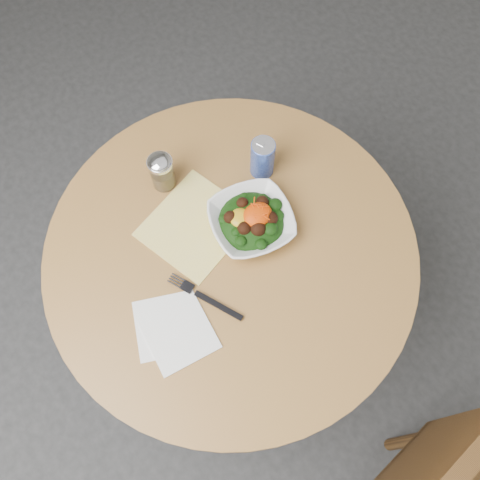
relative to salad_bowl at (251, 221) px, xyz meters
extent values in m
plane|color=#2A2B2D|center=(-0.08, -0.03, -0.78)|extent=(6.00, 6.00, 0.00)
cylinder|color=black|center=(-0.08, -0.03, -0.76)|extent=(0.52, 0.52, 0.03)
cylinder|color=black|center=(-0.08, -0.03, -0.42)|extent=(0.10, 0.10, 0.71)
cylinder|color=#B97A42|center=(-0.08, -0.03, -0.05)|extent=(0.90, 0.90, 0.04)
cylinder|color=#543517|center=(0.12, -0.66, -0.58)|extent=(0.04, 0.04, 0.40)
cube|color=#E1B80B|center=(-0.11, 0.08, -0.03)|extent=(0.28, 0.27, 0.00)
cube|color=white|center=(-0.30, -0.09, -0.03)|extent=(0.19, 0.19, 0.00)
cube|color=white|center=(-0.29, -0.13, -0.02)|extent=(0.16, 0.16, 0.00)
imported|color=white|center=(0.00, 0.00, 0.00)|extent=(0.24, 0.24, 0.05)
ellipsoid|color=black|center=(0.00, 0.00, 0.00)|extent=(0.16, 0.16, 0.06)
ellipsoid|color=#C99514|center=(-0.02, 0.01, 0.02)|extent=(0.05, 0.05, 0.02)
ellipsoid|color=red|center=(0.01, 0.00, 0.02)|extent=(0.07, 0.06, 0.03)
cube|color=black|center=(-0.18, -0.12, -0.02)|extent=(0.06, 0.12, 0.00)
cube|color=black|center=(-0.22, -0.03, -0.02)|extent=(0.05, 0.07, 0.00)
cylinder|color=silver|center=(-0.11, 0.22, 0.02)|extent=(0.06, 0.06, 0.09)
cylinder|color=#987546|center=(-0.11, 0.22, 0.00)|extent=(0.05, 0.05, 0.05)
cylinder|color=silver|center=(-0.11, 0.22, 0.07)|extent=(0.06, 0.06, 0.01)
ellipsoid|color=silver|center=(-0.11, 0.22, 0.07)|extent=(0.06, 0.06, 0.03)
cylinder|color=#0D1997|center=(0.11, 0.11, 0.03)|extent=(0.06, 0.06, 0.11)
cylinder|color=silver|center=(0.11, 0.11, 0.09)|extent=(0.06, 0.06, 0.00)
cube|color=silver|center=(0.11, 0.12, 0.09)|extent=(0.02, 0.02, 0.00)
camera|label=1|loc=(-0.34, -0.44, 1.15)|focal=40.00mm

